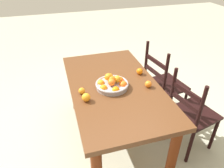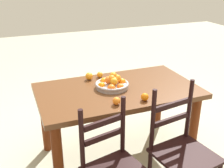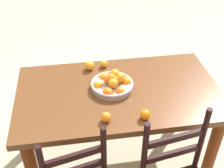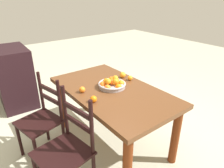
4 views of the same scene
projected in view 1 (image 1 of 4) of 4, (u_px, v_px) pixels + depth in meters
The scene contains 9 objects.
ground_plane at pixel (114, 137), 2.55m from camera, with size 12.00×12.00×0.00m, color #B1B198.
dining_table at pixel (114, 94), 2.20m from camera, with size 1.53×0.87×0.75m.
chair_near_window at pixel (163, 85), 2.69m from camera, with size 0.51×0.51×0.99m.
chair_by_cabinet at pixel (191, 115), 2.21m from camera, with size 0.49×0.49×0.95m.
fruit_bowl at pixel (112, 84), 2.07m from camera, with size 0.32×0.32×0.15m.
orange_loose_0 at pixel (140, 71), 2.29m from camera, with size 0.07×0.07×0.07m, color orange.
orange_loose_1 at pixel (86, 97), 1.89m from camera, with size 0.08×0.08×0.08m, color orange.
orange_loose_2 at pixel (148, 84), 2.08m from camera, with size 0.07×0.07×0.07m, color orange.
orange_loose_3 at pixel (82, 91), 1.99m from camera, with size 0.06×0.06×0.06m, color orange.
Camera 1 is at (1.72, -0.52, 1.92)m, focal length 34.11 mm.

